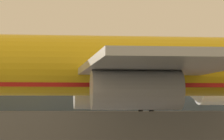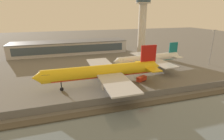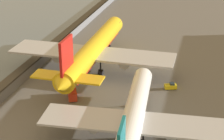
# 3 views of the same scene
# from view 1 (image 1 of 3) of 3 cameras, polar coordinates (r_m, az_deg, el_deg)

# --- Properties ---
(ground_plane) EXTENTS (500.00, 500.00, 0.00)m
(ground_plane) POSITION_cam_1_polar(r_m,az_deg,el_deg) (61.26, 7.91, -5.99)
(ground_plane) COLOR #66635E
(cargo_jet_yellow) EXTENTS (56.17, 47.58, 17.06)m
(cargo_jet_yellow) POSITION_cam_1_polar(r_m,az_deg,el_deg) (59.97, 0.41, 0.14)
(cargo_jet_yellow) COLOR yellow
(cargo_jet_yellow) RESTS_ON ground
(baggage_tug) EXTENTS (2.58, 3.55, 1.80)m
(baggage_tug) POSITION_cam_1_polar(r_m,az_deg,el_deg) (84.19, 2.93, -4.72)
(baggage_tug) COLOR yellow
(baggage_tug) RESTS_ON ground
(terminal_building) EXTENTS (87.23, 18.75, 9.67)m
(terminal_building) POSITION_cam_1_polar(r_m,az_deg,el_deg) (129.17, -7.68, -2.40)
(terminal_building) COLOR #B2B2B7
(terminal_building) RESTS_ON ground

